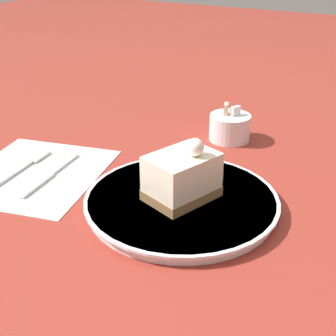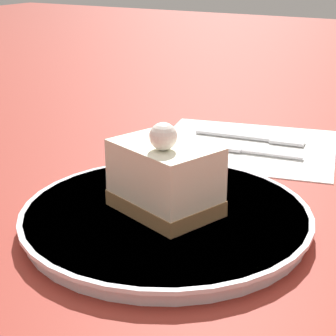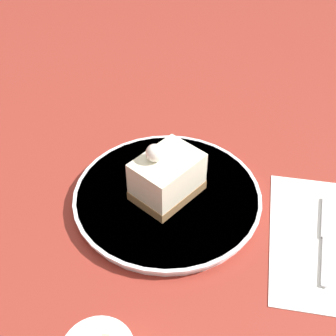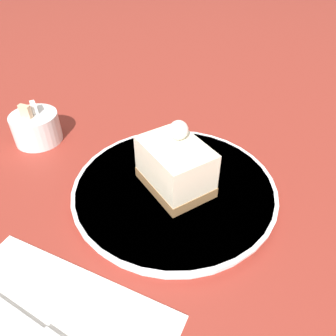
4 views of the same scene
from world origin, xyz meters
The scene contains 6 objects.
ground_plane centered at (0.00, 0.00, 0.00)m, with size 4.00×4.00×0.00m, color maroon.
plate centered at (-0.03, 0.03, 0.01)m, with size 0.29×0.29×0.02m.
cake_slice centered at (-0.03, 0.03, 0.05)m, with size 0.10×0.12×0.09m.
napkin centered at (-0.30, 0.01, 0.00)m, with size 0.27×0.29×0.00m.
fork centered at (-0.33, 0.01, 0.01)m, with size 0.04×0.16×0.00m.
knife centered at (-0.26, 0.00, 0.01)m, with size 0.04×0.17×0.00m.
Camera 2 is at (0.40, 0.29, 0.25)m, focal length 60.00 mm.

